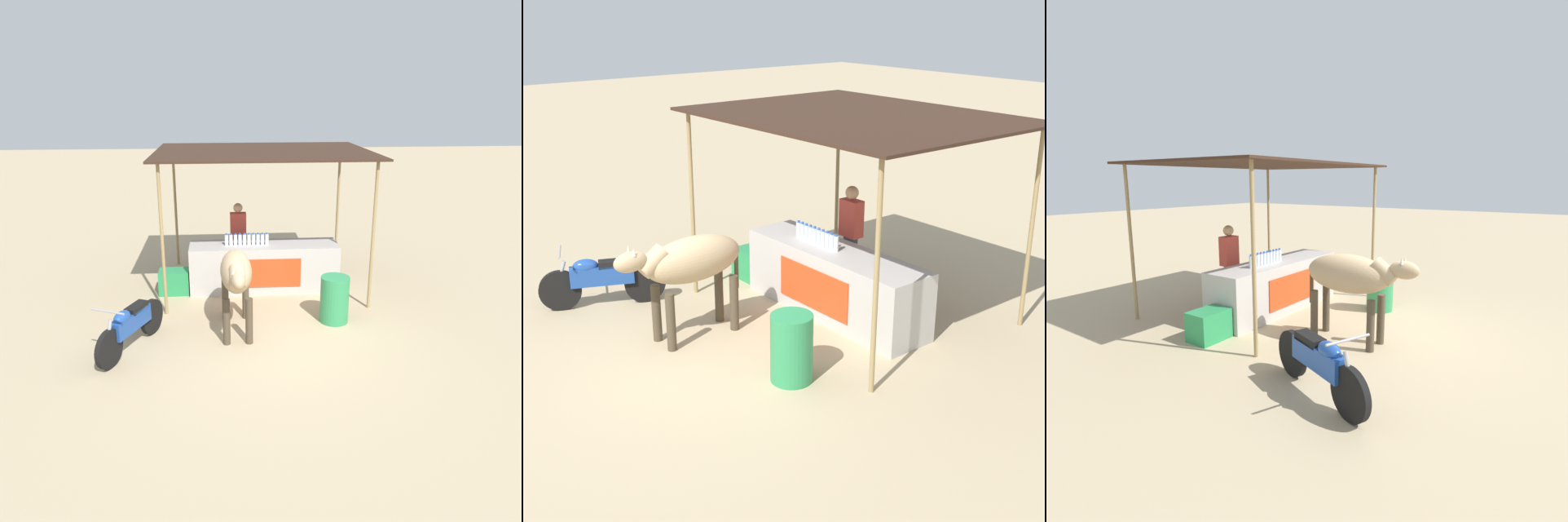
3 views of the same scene
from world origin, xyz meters
TOP-DOWN VIEW (x-y plane):
  - ground_plane at (0.00, 0.00)m, footprint 60.00×60.00m
  - stall_counter at (0.00, 2.20)m, footprint 3.00×0.82m
  - stall_awning at (0.00, 2.50)m, footprint 4.20×3.20m
  - water_bottle_row at (-0.35, 2.15)m, footprint 0.88×0.07m
  - vendor_behind_counter at (-0.49, 2.95)m, footprint 0.34×0.22m
  - cooler_box at (-1.82, 2.10)m, footprint 0.60×0.44m
  - water_barrel at (1.11, 0.52)m, footprint 0.50×0.50m
  - cow at (-0.62, 0.22)m, footprint 0.53×1.82m
  - motorcycle_parked at (-2.30, -0.28)m, footprint 0.88×1.68m

SIDE VIEW (x-z plane):
  - ground_plane at x=0.00m, z-range 0.00..0.00m
  - cooler_box at x=-1.82m, z-range 0.00..0.48m
  - water_barrel at x=1.11m, z-range 0.00..0.83m
  - motorcycle_parked at x=-2.30m, z-range -0.02..0.88m
  - stall_counter at x=0.00m, z-range 0.00..0.96m
  - vendor_behind_counter at x=-0.49m, z-range 0.02..1.67m
  - cow at x=-0.62m, z-range 0.32..1.75m
  - water_bottle_row at x=-0.35m, z-range 0.95..1.20m
  - stall_awning at x=0.00m, z-range 1.28..4.07m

